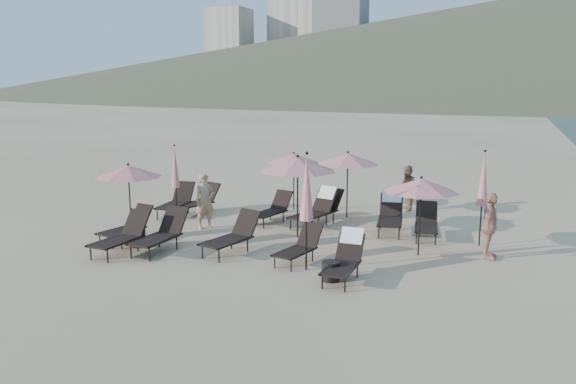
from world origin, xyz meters
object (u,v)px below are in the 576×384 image
at_px(umbrella_open_1, 298,164).
at_px(beachgoer_b, 407,188).
at_px(lounger_8, 272,209).
at_px(lounger_11, 391,213).
at_px(lounger_3, 232,235).
at_px(umbrella_closed_0, 307,188).
at_px(lounger_4, 299,246).
at_px(beachgoer_a, 205,201).
at_px(umbrella_open_0, 128,171).
at_px(umbrella_closed_2, 175,167).
at_px(lounger_6, 177,201).
at_px(beachgoer_c, 490,226).
at_px(lounger_0, 128,226).
at_px(umbrella_open_3, 294,159).
at_px(lounger_2, 161,233).
at_px(lounger_12, 426,222).
at_px(lounger_7, 198,200).
at_px(umbrella_open_2, 421,185).
at_px(lounger_10, 321,209).
at_px(lounger_5, 345,257).
at_px(side_table_1, 331,271).
at_px(lounger_1, 122,235).
at_px(umbrella_open_4, 348,159).
at_px(lounger_9, 316,208).
at_px(umbrella_closed_1, 483,179).
at_px(side_table_0, 139,238).

height_order(umbrella_open_1, beachgoer_b, umbrella_open_1).
bearing_deg(lounger_8, lounger_11, 18.99).
distance_m(lounger_3, umbrella_closed_0, 2.70).
height_order(lounger_4, beachgoer_a, beachgoer_a).
distance_m(lounger_3, umbrella_open_0, 3.96).
height_order(lounger_8, umbrella_closed_2, umbrella_closed_2).
bearing_deg(umbrella_open_1, lounger_6, 166.14).
bearing_deg(lounger_8, beachgoer_a, -124.45).
height_order(lounger_11, beachgoer_c, beachgoer_c).
distance_m(lounger_0, beachgoer_b, 9.32).
height_order(lounger_0, umbrella_open_3, umbrella_open_3).
bearing_deg(lounger_2, lounger_8, 72.56).
bearing_deg(lounger_6, lounger_8, -2.79).
bearing_deg(lounger_6, umbrella_closed_2, -63.64).
height_order(lounger_4, umbrella_open_1, umbrella_open_1).
xyz_separation_m(lounger_3, lounger_12, (4.39, 3.34, -0.04)).
relative_size(lounger_4, umbrella_open_1, 0.67).
height_order(lounger_7, lounger_11, lounger_11).
xyz_separation_m(umbrella_open_2, umbrella_closed_2, (-7.83, 1.15, -0.12)).
relative_size(lounger_12, umbrella_open_3, 0.83).
xyz_separation_m(lounger_10, umbrella_closed_2, (-4.51, -1.10, 1.20)).
height_order(lounger_0, lounger_5, lounger_5).
height_order(lounger_7, side_table_1, lounger_7).
bearing_deg(lounger_5, lounger_12, 74.52).
relative_size(lounger_8, umbrella_open_3, 0.85).
height_order(lounger_1, lounger_12, lounger_1).
bearing_deg(umbrella_open_1, umbrella_open_4, 77.96).
bearing_deg(lounger_11, umbrella_open_1, -153.06).
xyz_separation_m(lounger_5, umbrella_open_3, (-3.58, 6.17, 1.29)).
bearing_deg(lounger_3, beachgoer_b, 77.84).
xyz_separation_m(umbrella_open_4, beachgoer_a, (-3.54, -2.97, -1.08)).
xyz_separation_m(lounger_8, lounger_9, (1.39, 0.18, 0.10)).
height_order(lounger_10, lounger_12, lounger_10).
height_order(lounger_1, umbrella_closed_1, umbrella_closed_1).
bearing_deg(beachgoer_b, side_table_1, -22.22).
relative_size(lounger_6, umbrella_closed_2, 0.75).
xyz_separation_m(lounger_6, lounger_11, (7.00, 0.51, 0.07)).
height_order(side_table_1, beachgoer_b, beachgoer_b).
distance_m(lounger_8, side_table_0, 4.39).
bearing_deg(lounger_12, lounger_3, -150.85).
relative_size(lounger_1, side_table_0, 3.64).
xyz_separation_m(lounger_5, lounger_7, (-6.32, 4.42, -0.03)).
bearing_deg(umbrella_open_0, beachgoer_a, 35.36).
relative_size(umbrella_open_1, umbrella_closed_1, 0.91).
bearing_deg(umbrella_closed_0, umbrella_open_2, 42.94).
height_order(lounger_7, lounger_8, lounger_7).
height_order(lounger_10, umbrella_open_1, umbrella_open_1).
xyz_separation_m(side_table_1, beachgoer_c, (3.14, 2.94, 0.62)).
height_order(lounger_5, umbrella_closed_2, umbrella_closed_2).
distance_m(lounger_5, umbrella_open_3, 7.25).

